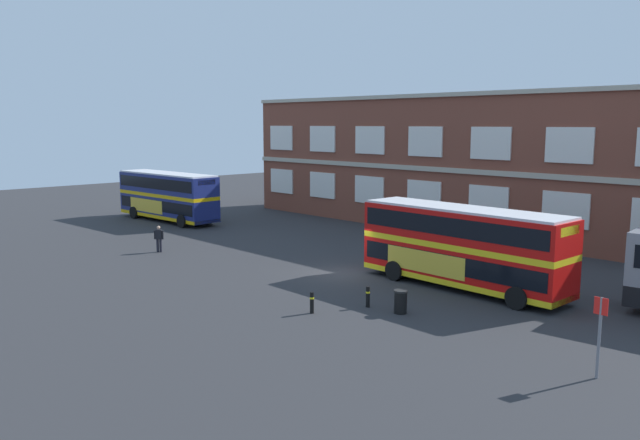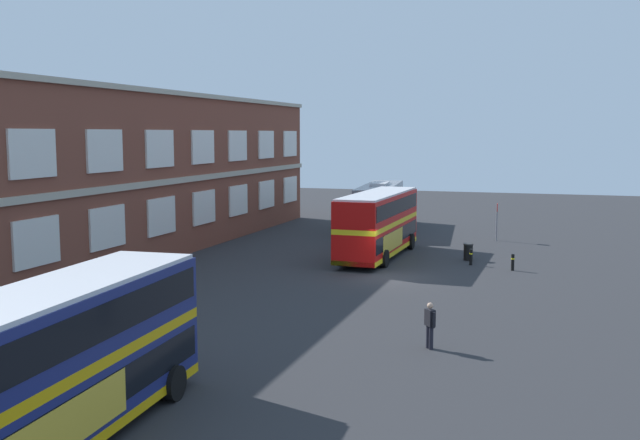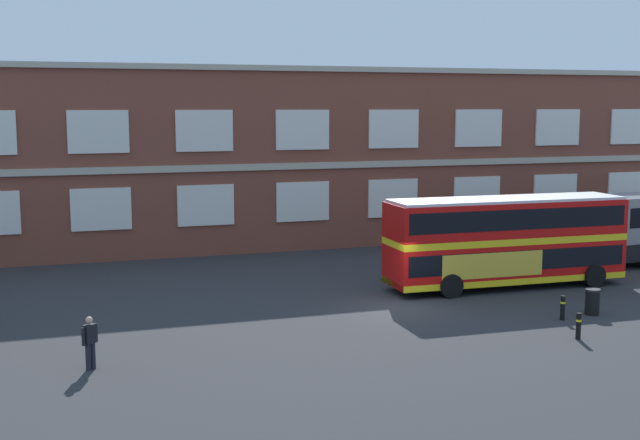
{
  "view_description": "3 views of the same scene",
  "coord_description": "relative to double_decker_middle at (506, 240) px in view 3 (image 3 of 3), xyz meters",
  "views": [
    {
      "loc": [
        23.85,
        -24.43,
        8.18
      ],
      "look_at": [
        -4.31,
        2.35,
        2.26
      ],
      "focal_mm": 35.73,
      "sensor_mm": 36.0,
      "label": 1
    },
    {
      "loc": [
        -37.81,
        -8.51,
        7.74
      ],
      "look_at": [
        -5.35,
        2.11,
        3.67
      ],
      "focal_mm": 40.9,
      "sensor_mm": 36.0,
      "label": 2
    },
    {
      "loc": [
        -13.35,
        -30.26,
        8.18
      ],
      "look_at": [
        -2.28,
        3.02,
        3.32
      ],
      "focal_mm": 46.46,
      "sensor_mm": 36.0,
      "label": 3
    }
  ],
  "objects": [
    {
      "name": "waiting_passenger",
      "position": [
        -18.52,
        -6.39,
        -1.22
      ],
      "size": [
        0.55,
        0.5,
        1.7
      ],
      "color": "black",
      "rests_on": "ground"
    },
    {
      "name": "safety_bollard_east",
      "position": [
        -2.02,
        -8.33,
        -1.66
      ],
      "size": [
        0.19,
        0.19,
        0.95
      ],
      "color": "black",
      "rests_on": "ground"
    },
    {
      "name": "double_decker_middle",
      "position": [
        0.0,
        0.0,
        0.0
      ],
      "size": [
        11.05,
        3.05,
        4.07
      ],
      "color": "red",
      "rests_on": "ground"
    },
    {
      "name": "brick_terminal_building",
      "position": [
        -5.91,
        15.91,
        2.88
      ],
      "size": [
        49.59,
        8.19,
        10.35
      ],
      "color": "brown",
      "rests_on": "ground"
    },
    {
      "name": "safety_bollard_west",
      "position": [
        -0.97,
        -5.87,
        -1.66
      ],
      "size": [
        0.19,
        0.19,
        0.95
      ],
      "color": "black",
      "rests_on": "ground"
    },
    {
      "name": "station_litter_bin",
      "position": [
        0.63,
        -5.52,
        -1.63
      ],
      "size": [
        0.6,
        0.6,
        1.03
      ],
      "color": "black",
      "rests_on": "ground"
    },
    {
      "name": "ground_plane",
      "position": [
        -6.25,
        -0.06,
        -2.15
      ],
      "size": [
        120.0,
        120.0,
        0.0
      ],
      "primitive_type": "plane",
      "color": "#2B2B2D"
    }
  ]
}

